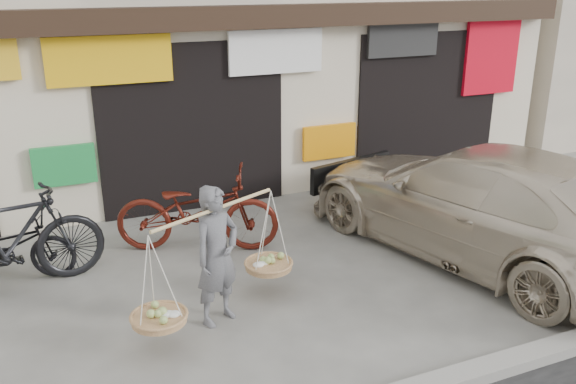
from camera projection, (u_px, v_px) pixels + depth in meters
name	position (u px, v px, depth m)	size (l,w,h in m)	color
ground	(277.00, 306.00, 7.14)	(70.00, 70.00, 0.00)	gray
street_vendor	(217.00, 261.00, 6.62)	(2.02, 1.23, 1.59)	#5E5E63
bike_0	(7.00, 246.00, 7.67)	(0.59, 1.69, 0.89)	black
bike_1	(11.00, 241.00, 7.31)	(0.62, 2.19, 1.31)	black
bike_2	(197.00, 210.00, 8.43)	(0.78, 2.25, 1.18)	#4D150D
suv	(479.00, 202.00, 8.24)	(3.40, 5.66, 1.54)	beige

